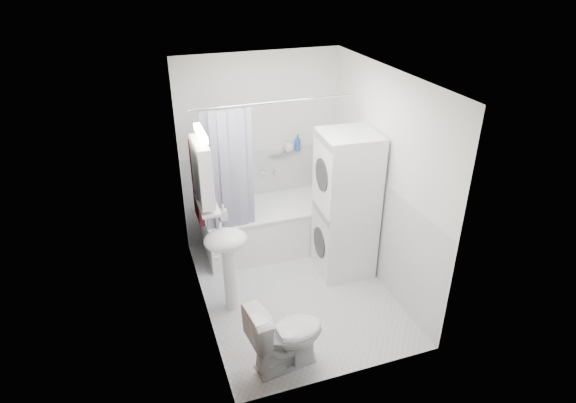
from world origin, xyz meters
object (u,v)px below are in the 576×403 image
object	(u,v)px
bathtub	(268,226)
washer_dryer	(345,205)
sink	(227,252)
toilet	(286,335)

from	to	relation	value
bathtub	washer_dryer	size ratio (longest dim) A/B	0.93
bathtub	washer_dryer	distance (m)	1.13
sink	toilet	xyz separation A→B (m)	(0.30, -0.95, -0.36)
sink	toilet	world-z (taller)	sink
sink	toilet	distance (m)	1.06
bathtub	sink	size ratio (longest dim) A/B	1.52
bathtub	washer_dryer	world-z (taller)	washer_dryer
sink	washer_dryer	bearing A→B (deg)	10.86
sink	washer_dryer	world-z (taller)	washer_dryer
bathtub	toilet	distance (m)	1.96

